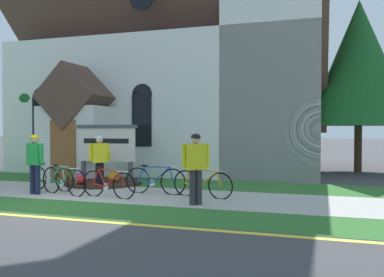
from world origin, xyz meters
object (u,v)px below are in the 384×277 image
Objects in this scene: bicycle_orange at (155,180)px; roadside_conifer at (359,63)px; bicycle_blue at (51,178)px; yard_deciduous_tree at (51,101)px; church_sign at (107,145)px; bicycle_black at (63,181)px; bicycle_silver at (202,183)px; cyclist_in_red_jersey at (35,160)px; cyclist_in_yellow_jersey at (196,163)px; bicycle_white at (108,184)px; cyclist_in_orange_jersey at (100,158)px.

roadside_conifer reaches higher than bicycle_orange.
bicycle_blue is 7.16m from yard_deciduous_tree.
church_sign is 0.50× the size of yard_deciduous_tree.
bicycle_black reaches higher than bicycle_blue.
bicycle_black is 12.49m from roadside_conifer.
bicycle_silver is at bearing -24.63° from church_sign.
bicycle_silver is 1.05× the size of cyclist_in_red_jersey.
bicycle_black is 0.40× the size of yard_deciduous_tree.
cyclist_in_red_jersey is at bearing -161.44° from bicycle_orange.
bicycle_blue is (-3.17, -0.26, -0.02)m from bicycle_orange.
bicycle_black is (0.04, -2.43, -0.88)m from church_sign.
bicycle_white is at bearing 173.25° from cyclist_in_yellow_jersey.
bicycle_orange is 2.07m from cyclist_in_orange_jersey.
bicycle_orange is at bearing 141.59° from cyclist_in_yellow_jersey.
bicycle_silver is at bearing 18.49° from bicycle_white.
cyclist_in_orange_jersey is 11.22m from roadside_conifer.
roadside_conifer is at bearing 11.29° from yard_deciduous_tree.
cyclist_in_yellow_jersey is 10.92m from yard_deciduous_tree.
church_sign is 2.58m from bicycle_black.
church_sign is 1.25× the size of bicycle_white.
church_sign is 2.19m from bicycle_blue.
bicycle_blue is at bearing 95.45° from cyclist_in_red_jersey.
church_sign reaches higher than cyclist_in_red_jersey.
church_sign is 1.33× the size of cyclist_in_orange_jersey.
roadside_conifer reaches higher than cyclist_in_orange_jersey.
bicycle_black reaches higher than bicycle_white.
bicycle_white is 2.56m from cyclist_in_yellow_jersey.
bicycle_black is 0.99× the size of bicycle_blue.
bicycle_white is at bearing -161.51° from bicycle_silver.
bicycle_silver is 10.35m from yard_deciduous_tree.
yard_deciduous_tree is (-4.75, 3.53, 1.77)m from church_sign.
cyclist_in_red_jersey reaches higher than bicycle_silver.
bicycle_orange is 1.40m from bicycle_silver.
cyclist_in_yellow_jersey is at bearing -25.14° from cyclist_in_orange_jersey.
bicycle_black is 1.06× the size of cyclist_in_red_jersey.
roadside_conifer reaches higher than cyclist_in_red_jersey.
cyclist_in_yellow_jersey is (0.15, -1.07, 0.62)m from bicycle_silver.
roadside_conifer reaches higher than cyclist_in_yellow_jersey.
bicycle_orange is at bearing -127.14° from roadside_conifer.
cyclist_in_red_jersey is at bearing -56.80° from yard_deciduous_tree.
bicycle_blue is 0.98m from cyclist_in_red_jersey.
bicycle_blue is at bearing 163.36° from bicycle_white.
bicycle_silver is (4.57, 0.10, 0.00)m from bicycle_blue.
cyclist_in_red_jersey is (-0.77, -0.18, 0.57)m from bicycle_black.
bicycle_orange is 0.42× the size of yard_deciduous_tree.
yard_deciduous_tree reaches higher than bicycle_silver.
bicycle_black is (-1.40, 0.07, 0.02)m from bicycle_white.
cyclist_in_orange_jersey is (1.22, 0.68, 0.55)m from bicycle_blue.
cyclist_in_red_jersey reaches higher than bicycle_orange.
bicycle_orange is at bearing 45.25° from bicycle_white.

